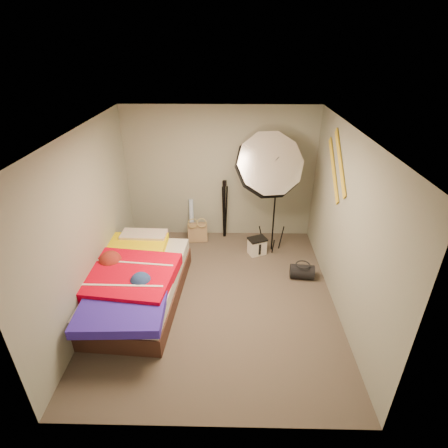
{
  "coord_description": "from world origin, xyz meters",
  "views": [
    {
      "loc": [
        0.2,
        -4.15,
        3.49
      ],
      "look_at": [
        0.1,
        0.6,
        0.95
      ],
      "focal_mm": 28.0,
      "sensor_mm": 36.0,
      "label": 1
    }
  ],
  "objects_px": {
    "bed": "(128,282)",
    "photo_umbrella": "(268,166)",
    "tote_bag": "(198,232)",
    "camera_tripod": "(225,205)",
    "camera_case": "(257,247)",
    "wrapping_roll": "(191,218)",
    "duffel_bag": "(302,272)"
  },
  "relations": [
    {
      "from": "wrapping_roll",
      "to": "photo_umbrella",
      "type": "relative_size",
      "value": 0.32
    },
    {
      "from": "tote_bag",
      "to": "bed",
      "type": "height_order",
      "value": "bed"
    },
    {
      "from": "wrapping_roll",
      "to": "duffel_bag",
      "type": "bearing_deg",
      "value": -35.17
    },
    {
      "from": "camera_case",
      "to": "bed",
      "type": "xyz_separation_m",
      "value": [
        -1.99,
        -1.3,
        0.17
      ]
    },
    {
      "from": "camera_case",
      "to": "tote_bag",
      "type": "bearing_deg",
      "value": 135.01
    },
    {
      "from": "wrapping_roll",
      "to": "photo_umbrella",
      "type": "distance_m",
      "value": 2.0
    },
    {
      "from": "wrapping_roll",
      "to": "tote_bag",
      "type": "bearing_deg",
      "value": -59.19
    },
    {
      "from": "duffel_bag",
      "to": "camera_tripod",
      "type": "relative_size",
      "value": 0.33
    },
    {
      "from": "wrapping_roll",
      "to": "duffel_bag",
      "type": "height_order",
      "value": "wrapping_roll"
    },
    {
      "from": "tote_bag",
      "to": "photo_umbrella",
      "type": "xyz_separation_m",
      "value": [
        1.23,
        -0.44,
        1.49
      ]
    },
    {
      "from": "tote_bag",
      "to": "duffel_bag",
      "type": "distance_m",
      "value": 2.14
    },
    {
      "from": "bed",
      "to": "tote_bag",
      "type": "bearing_deg",
      "value": 63.41
    },
    {
      "from": "camera_case",
      "to": "camera_tripod",
      "type": "relative_size",
      "value": 0.25
    },
    {
      "from": "camera_tripod",
      "to": "bed",
      "type": "bearing_deg",
      "value": -125.74
    },
    {
      "from": "tote_bag",
      "to": "bed",
      "type": "relative_size",
      "value": 0.16
    },
    {
      "from": "camera_case",
      "to": "photo_umbrella",
      "type": "xyz_separation_m",
      "value": [
        0.11,
        -0.0,
        1.53
      ]
    },
    {
      "from": "tote_bag",
      "to": "camera_case",
      "type": "distance_m",
      "value": 1.2
    },
    {
      "from": "camera_tripod",
      "to": "tote_bag",
      "type": "bearing_deg",
      "value": -159.76
    },
    {
      "from": "photo_umbrella",
      "to": "camera_case",
      "type": "bearing_deg",
      "value": 179.01
    },
    {
      "from": "tote_bag",
      "to": "camera_case",
      "type": "height_order",
      "value": "tote_bag"
    },
    {
      "from": "tote_bag",
      "to": "camera_tripod",
      "type": "distance_m",
      "value": 0.74
    },
    {
      "from": "wrapping_roll",
      "to": "photo_umbrella",
      "type": "xyz_separation_m",
      "value": [
        1.37,
        -0.66,
        1.3
      ]
    },
    {
      "from": "camera_case",
      "to": "camera_tripod",
      "type": "xyz_separation_m",
      "value": [
        -0.6,
        0.62,
        0.53
      ]
    },
    {
      "from": "wrapping_roll",
      "to": "duffel_bag",
      "type": "distance_m",
      "value": 2.39
    },
    {
      "from": "tote_bag",
      "to": "photo_umbrella",
      "type": "distance_m",
      "value": 1.98
    },
    {
      "from": "wrapping_roll",
      "to": "camera_tripod",
      "type": "distance_m",
      "value": 0.72
    },
    {
      "from": "camera_tripod",
      "to": "camera_case",
      "type": "bearing_deg",
      "value": -46.02
    },
    {
      "from": "bed",
      "to": "photo_umbrella",
      "type": "distance_m",
      "value": 2.82
    },
    {
      "from": "wrapping_roll",
      "to": "camera_case",
      "type": "height_order",
      "value": "wrapping_roll"
    },
    {
      "from": "bed",
      "to": "photo_umbrella",
      "type": "height_order",
      "value": "photo_umbrella"
    },
    {
      "from": "tote_bag",
      "to": "camera_case",
      "type": "xyz_separation_m",
      "value": [
        1.12,
        -0.43,
        -0.04
      ]
    },
    {
      "from": "wrapping_roll",
      "to": "camera_tripod",
      "type": "relative_size",
      "value": 0.63
    }
  ]
}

